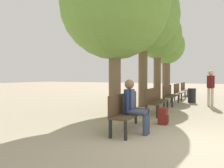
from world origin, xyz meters
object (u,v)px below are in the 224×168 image
tree_row_3 (166,47)px  person_seated (134,105)px  bench_row_1 (155,99)px  tree_row_2 (157,36)px  bench_row_0 (128,109)px  tree_row_1 (143,17)px  bench_row_3 (179,90)px  bench_row_4 (185,88)px  tree_row_0 (115,5)px  trash_bin (192,95)px  pedestrian_mid (211,86)px  bench_row_2 (170,94)px  backpack (163,116)px

tree_row_3 → person_seated: (1.25, -9.89, -2.63)m
bench_row_1 → person_seated: bearing=-85.4°
tree_row_2 → person_seated: tree_row_2 is taller
bench_row_0 → tree_row_1: tree_row_1 is taller
bench_row_3 → bench_row_4: (0.00, 2.79, 0.00)m
tree_row_0 → trash_bin: bearing=71.1°
pedestrian_mid → bench_row_4: bearing=108.9°
bench_row_2 → tree_row_0: tree_row_0 is taller
bench_row_1 → tree_row_3: bearing=98.3°
bench_row_3 → tree_row_2: size_ratio=0.35×
bench_row_3 → backpack: size_ratio=3.84×
bench_row_4 → tree_row_3: (-1.01, -1.49, 2.78)m
backpack → pedestrian_mid: bearing=76.4°
tree_row_3 → trash_bin: bearing=-55.1°
bench_row_3 → pedestrian_mid: pedestrian_mid is taller
tree_row_0 → tree_row_2: tree_row_0 is taller
bench_row_1 → tree_row_2: (-1.01, 4.38, 3.16)m
tree_row_2 → tree_row_3: (0.00, 2.50, -0.37)m
tree_row_1 → person_seated: tree_row_1 is taller
tree_row_0 → tree_row_3: size_ratio=1.20×
bench_row_2 → pedestrian_mid: pedestrian_mid is taller
pedestrian_mid → bench_row_1: bearing=-120.7°
tree_row_3 → backpack: (1.67, -8.58, -3.10)m
bench_row_0 → trash_bin: bench_row_0 is taller
backpack → pedestrian_mid: (1.15, 4.76, 0.72)m
tree_row_0 → bench_row_4: bearing=84.1°
bench_row_4 → bench_row_2: bearing=-90.0°
bench_row_0 → person_seated: (0.24, -0.22, 0.15)m
bench_row_2 → tree_row_0: size_ratio=0.32×
tree_row_1 → tree_row_0: bearing=-90.0°
tree_row_0 → backpack: bearing=-9.7°
trash_bin → bench_row_3: bearing=122.1°
trash_bin → tree_row_2: bearing=173.2°
tree_row_1 → trash_bin: size_ratio=7.53×
backpack → tree_row_2: bearing=105.4°
bench_row_2 → bench_row_4: (0.00, 5.58, 0.00)m
bench_row_3 → tree_row_0: (-1.01, -6.99, 3.19)m
bench_row_2 → tree_row_1: tree_row_1 is taller
bench_row_0 → trash_bin: bearing=82.7°
bench_row_1 → tree_row_0: 3.63m
bench_row_2 → tree_row_2: 3.68m
tree_row_2 → person_seated: bearing=-80.4°
bench_row_1 → pedestrian_mid: size_ratio=1.09×
tree_row_3 → person_seated: 10.31m
bench_row_3 → bench_row_2: bearing=-90.0°
tree_row_0 → tree_row_3: (0.00, 8.29, -0.40)m
tree_row_0 → tree_row_1: tree_row_1 is taller
bench_row_2 → trash_bin: (0.89, 1.36, -0.16)m
bench_row_0 → tree_row_0: size_ratio=0.32×
tree_row_3 → bench_row_3: bearing=-52.2°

